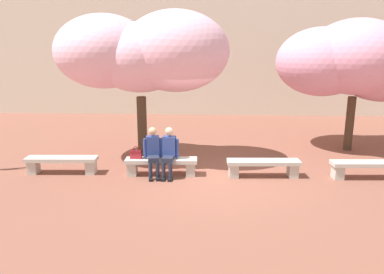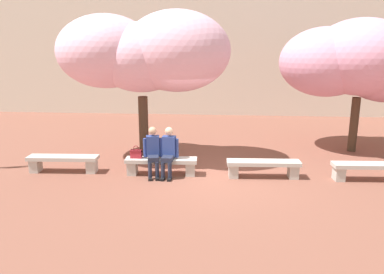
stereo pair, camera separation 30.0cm
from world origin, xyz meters
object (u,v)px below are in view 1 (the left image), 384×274
at_px(stone_bench_near_west, 161,164).
at_px(cherry_tree_main, 141,53).
at_px(cherry_tree_secondary, 356,61).
at_px(handbag, 136,154).
at_px(stone_bench_center, 263,165).
at_px(stone_bench_west_end, 62,162).
at_px(stone_bench_near_east, 368,167).
at_px(person_seated_right, 169,150).
at_px(person_seated_left, 153,150).

height_order(stone_bench_near_west, cherry_tree_main, cherry_tree_main).
xyz_separation_m(stone_bench_near_west, cherry_tree_secondary, (5.88, 2.95, 2.57)).
height_order(stone_bench_near_west, handbag, handbag).
bearing_deg(handbag, cherry_tree_secondary, 24.34).
bearing_deg(handbag, stone_bench_center, 0.13).
xyz_separation_m(stone_bench_west_end, stone_bench_near_east, (8.05, 0.00, 0.00)).
distance_m(person_seated_right, cherry_tree_secondary, 6.77).
height_order(stone_bench_west_end, stone_bench_near_east, same).
bearing_deg(stone_bench_center, stone_bench_near_west, 180.00).
distance_m(person_seated_left, handbag, 0.48).
relative_size(person_seated_left, handbag, 3.81).
xyz_separation_m(person_seated_right, cherry_tree_secondary, (5.67, 3.01, 2.17)).
xyz_separation_m(stone_bench_near_west, person_seated_left, (-0.20, -0.05, 0.39)).
bearing_deg(stone_bench_west_end, cherry_tree_secondary, 19.03).
bearing_deg(handbag, stone_bench_west_end, 179.78).
height_order(stone_bench_west_end, stone_bench_near_west, same).
height_order(stone_bench_west_end, cherry_tree_main, cherry_tree_main).
distance_m(stone_bench_west_end, cherry_tree_main, 3.69).
bearing_deg(stone_bench_near_west, stone_bench_near_east, -0.00).
height_order(stone_bench_west_end, person_seated_left, person_seated_left).
xyz_separation_m(stone_bench_near_east, person_seated_left, (-5.57, -0.05, 0.39)).
bearing_deg(stone_bench_west_end, person_seated_left, -1.21).
bearing_deg(stone_bench_near_east, cherry_tree_main, 167.89).
height_order(stone_bench_near_west, stone_bench_near_east, same).
relative_size(person_seated_right, cherry_tree_secondary, 0.26).
relative_size(stone_bench_west_end, person_seated_left, 1.48).
xyz_separation_m(stone_bench_west_end, cherry_tree_secondary, (8.56, 2.95, 2.57)).
relative_size(stone_bench_center, cherry_tree_secondary, 0.38).
relative_size(stone_bench_west_end, cherry_tree_main, 0.39).
relative_size(handbag, cherry_tree_secondary, 0.07).
bearing_deg(stone_bench_near_east, person_seated_left, -179.46).
height_order(stone_bench_near_east, person_seated_left, person_seated_left).
bearing_deg(handbag, person_seated_left, -5.48).
xyz_separation_m(stone_bench_west_end, cherry_tree_main, (1.98, 1.30, 2.83)).
distance_m(stone_bench_near_east, person_seated_right, 5.17).
relative_size(stone_bench_near_west, person_seated_right, 1.48).
relative_size(cherry_tree_main, cherry_tree_secondary, 0.99).
distance_m(stone_bench_near_west, handbag, 0.72).
bearing_deg(stone_bench_near_east, person_seated_right, -179.41).
bearing_deg(stone_bench_west_end, stone_bench_near_east, 0.00).
distance_m(handbag, cherry_tree_main, 2.88).
relative_size(stone_bench_near_east, cherry_tree_main, 0.39).
xyz_separation_m(stone_bench_near_west, handbag, (-0.66, -0.01, 0.27)).
distance_m(person_seated_left, cherry_tree_secondary, 7.12).
relative_size(stone_bench_west_end, cherry_tree_secondary, 0.38).
relative_size(person_seated_left, cherry_tree_secondary, 0.26).
distance_m(stone_bench_center, stone_bench_near_east, 2.68).
xyz_separation_m(stone_bench_near_east, person_seated_right, (-5.16, -0.05, 0.39)).
bearing_deg(stone_bench_near_east, handbag, -179.93).
relative_size(stone_bench_center, cherry_tree_main, 0.39).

